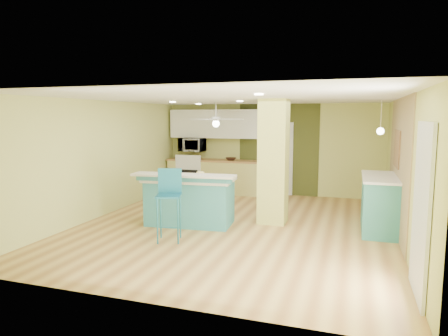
{
  "coord_description": "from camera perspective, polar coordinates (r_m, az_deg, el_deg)",
  "views": [
    {
      "loc": [
        2.18,
        -7.41,
        2.16
      ],
      "look_at": [
        -0.37,
        0.4,
        1.09
      ],
      "focal_mm": 32.0,
      "sensor_mm": 36.0,
      "label": 1
    }
  ],
  "objects": [
    {
      "name": "floor",
      "position": [
        8.02,
        1.63,
        -8.27
      ],
      "size": [
        6.0,
        7.0,
        0.01
      ],
      "primitive_type": "cube",
      "color": "#9F6D37",
      "rests_on": "ground"
    },
    {
      "name": "ceiling",
      "position": [
        7.73,
        1.7,
        9.95
      ],
      "size": [
        6.0,
        7.0,
        0.01
      ],
      "primitive_type": "cube",
      "color": "white",
      "rests_on": "wall_back"
    },
    {
      "name": "wall_back",
      "position": [
        11.17,
        6.76,
        2.66
      ],
      "size": [
        6.0,
        0.01,
        2.5
      ],
      "primitive_type": "cube",
      "color": "#C9CD6D",
      "rests_on": "floor"
    },
    {
      "name": "wall_front",
      "position": [
        4.56,
        -10.93,
        -4.24
      ],
      "size": [
        6.0,
        0.01,
        2.5
      ],
      "primitive_type": "cube",
      "color": "#C9CD6D",
      "rests_on": "floor"
    },
    {
      "name": "wall_left",
      "position": [
        9.09,
        -16.83,
        1.33
      ],
      "size": [
        0.01,
        7.0,
        2.5
      ],
      "primitive_type": "cube",
      "color": "#C9CD6D",
      "rests_on": "floor"
    },
    {
      "name": "wall_right",
      "position": [
        7.51,
        24.24,
        -0.22
      ],
      "size": [
        0.01,
        7.0,
        2.5
      ],
      "primitive_type": "cube",
      "color": "#C9CD6D",
      "rests_on": "floor"
    },
    {
      "name": "wood_panel",
      "position": [
        8.1,
        23.68,
        0.32
      ],
      "size": [
        0.02,
        3.4,
        2.5
      ],
      "primitive_type": "cube",
      "color": "#8E7651",
      "rests_on": "floor"
    },
    {
      "name": "olive_accent",
      "position": [
        11.11,
        7.76,
        2.62
      ],
      "size": [
        2.2,
        0.02,
        2.5
      ],
      "primitive_type": "cube",
      "color": "#454A1D",
      "rests_on": "floor"
    },
    {
      "name": "interior_door",
      "position": [
        11.11,
        7.71,
        1.33
      ],
      "size": [
        0.82,
        0.05,
        2.0
      ],
      "primitive_type": "cube",
      "color": "silver",
      "rests_on": "floor"
    },
    {
      "name": "french_door",
      "position": [
        5.29,
        26.35,
        -5.5
      ],
      "size": [
        0.04,
        1.08,
        2.1
      ],
      "primitive_type": "cube",
      "color": "silver",
      "rests_on": "floor"
    },
    {
      "name": "column",
      "position": [
        8.11,
        7.08,
        0.89
      ],
      "size": [
        0.55,
        0.55,
        2.5
      ],
      "primitive_type": "cube",
      "color": "#C6C85C",
      "rests_on": "floor"
    },
    {
      "name": "kitchen_run",
      "position": [
        11.29,
        -0.09,
        -1.21
      ],
      "size": [
        3.25,
        0.63,
        0.94
      ],
      "color": "#C9C269",
      "rests_on": "floor"
    },
    {
      "name": "stove",
      "position": [
        11.61,
        -4.56,
        -1.06
      ],
      "size": [
        0.76,
        0.66,
        1.08
      ],
      "color": "white",
      "rests_on": "floor"
    },
    {
      "name": "upper_cabinets",
      "position": [
        11.28,
        0.1,
        6.32
      ],
      "size": [
        3.2,
        0.34,
        0.8
      ],
      "primitive_type": "cube",
      "color": "white",
      "rests_on": "wall_back"
    },
    {
      "name": "microwave",
      "position": [
        11.52,
        -4.59,
        3.33
      ],
      "size": [
        0.7,
        0.48,
        0.39
      ],
      "primitive_type": "imported",
      "color": "white",
      "rests_on": "wall_back"
    },
    {
      "name": "ceiling_fan",
      "position": [
        9.96,
        -1.16,
        6.91
      ],
      "size": [
        1.41,
        1.41,
        0.61
      ],
      "color": "silver",
      "rests_on": "ceiling"
    },
    {
      "name": "pendant_lamp",
      "position": [
        8.18,
        21.44,
        4.95
      ],
      "size": [
        0.14,
        0.14,
        0.69
      ],
      "color": "silver",
      "rests_on": "ceiling"
    },
    {
      "name": "wall_decor",
      "position": [
        8.27,
        23.49,
        2.55
      ],
      "size": [
        0.03,
        0.9,
        0.7
      ],
      "primitive_type": "cube",
      "color": "brown",
      "rests_on": "wood_panel"
    },
    {
      "name": "peninsula",
      "position": [
        8.05,
        -4.93,
        -4.57
      ],
      "size": [
        2.03,
        1.23,
        1.07
      ],
      "rotation": [
        0.0,
        0.0,
        0.09
      ],
      "color": "teal",
      "rests_on": "floor"
    },
    {
      "name": "bar_stool",
      "position": [
        7.02,
        -7.82,
        -3.53
      ],
      "size": [
        0.52,
        0.52,
        1.26
      ],
      "rotation": [
        0.0,
        0.0,
        0.31
      ],
      "color": "#1B647D",
      "rests_on": "floor"
    },
    {
      "name": "side_counter",
      "position": [
        8.16,
        21.41,
        -4.69
      ],
      "size": [
        0.69,
        1.62,
        1.04
      ],
      "color": "teal",
      "rests_on": "floor"
    },
    {
      "name": "fruit_bowl",
      "position": [
        11.15,
        0.99,
        1.3
      ],
      "size": [
        0.39,
        0.39,
        0.08
      ],
      "primitive_type": "imported",
      "rotation": [
        0.0,
        0.0,
        0.3
      ],
      "color": "#331D14",
      "rests_on": "kitchen_run"
    },
    {
      "name": "canister",
      "position": [
        7.81,
        -3.39,
        -1.12
      ],
      "size": [
        0.15,
        0.15,
        0.15
      ],
      "primitive_type": "cylinder",
      "color": "yellow",
      "rests_on": "peninsula"
    }
  ]
}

